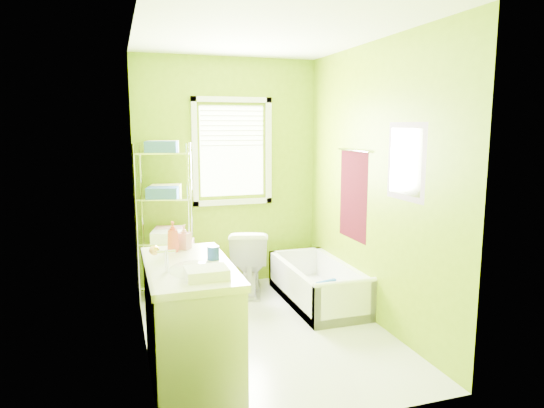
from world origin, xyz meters
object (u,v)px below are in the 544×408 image
object	(u,v)px
wire_shelf_unit	(167,203)
toilet	(249,261)
bathtub	(318,290)
vanity	(190,319)

from	to	relation	value
wire_shelf_unit	toilet	bearing A→B (deg)	-8.98
bathtub	toilet	bearing A→B (deg)	138.53
toilet	vanity	xyz separation A→B (m)	(-0.90, -1.67, 0.10)
bathtub	wire_shelf_unit	distance (m)	1.84
bathtub	vanity	world-z (taller)	vanity
bathtub	wire_shelf_unit	xyz separation A→B (m)	(-1.46, 0.67, 0.89)
toilet	wire_shelf_unit	distance (m)	1.10
bathtub	wire_shelf_unit	world-z (taller)	wire_shelf_unit
toilet	vanity	world-z (taller)	vanity
vanity	wire_shelf_unit	bearing A→B (deg)	88.91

